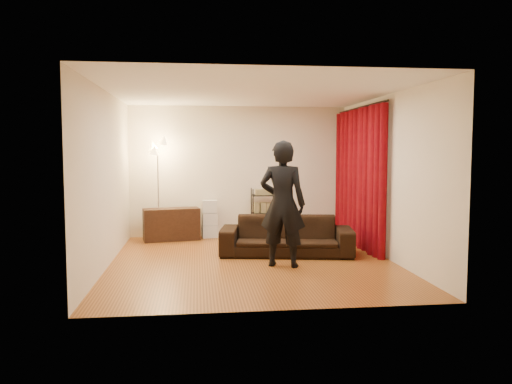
{
  "coord_description": "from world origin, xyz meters",
  "views": [
    {
      "loc": [
        -0.87,
        -7.88,
        1.79
      ],
      "look_at": [
        0.1,
        0.3,
        1.1
      ],
      "focal_mm": 35.0,
      "sensor_mm": 36.0,
      "label": 1
    }
  ],
  "objects": [
    {
      "name": "wire_shelf",
      "position": [
        0.48,
        2.19,
        0.51
      ],
      "size": [
        0.55,
        0.48,
        1.01
      ],
      "primitive_type": null,
      "rotation": [
        0.0,
        0.0,
        -0.4
      ],
      "color": "black",
      "rests_on": "ground"
    },
    {
      "name": "media_cabinet",
      "position": [
        -1.38,
        2.09,
        0.32
      ],
      "size": [
        1.15,
        0.61,
        0.64
      ],
      "primitive_type": "cube",
      "rotation": [
        0.0,
        0.0,
        0.19
      ],
      "color": "black",
      "rests_on": "ground"
    },
    {
      "name": "curtain_rod",
      "position": [
        2.15,
        1.12,
        2.58
      ],
      "size": [
        0.04,
        2.65,
        0.04
      ],
      "primitive_type": "cylinder",
      "rotation": [
        1.57,
        0.0,
        0.0
      ],
      "color": "black",
      "rests_on": "wall_right"
    },
    {
      "name": "sofa",
      "position": [
        0.65,
        0.47,
        0.33
      ],
      "size": [
        2.36,
        1.24,
        0.66
      ],
      "primitive_type": "imported",
      "rotation": [
        0.0,
        0.0,
        -0.17
      ],
      "color": "black",
      "rests_on": "ground"
    },
    {
      "name": "wall_back",
      "position": [
        0.0,
        2.5,
        1.35
      ],
      "size": [
        5.0,
        0.0,
        5.0
      ],
      "primitive_type": "plane",
      "rotation": [
        1.57,
        0.0,
        0.0
      ],
      "color": "beige",
      "rests_on": "ground"
    },
    {
      "name": "floor_lamp",
      "position": [
        -1.64,
        2.09,
        1.0
      ],
      "size": [
        0.45,
        0.45,
        2.0
      ],
      "primitive_type": null,
      "rotation": [
        0.0,
        0.0,
        0.29
      ],
      "color": "silver",
      "rests_on": "ground"
    },
    {
      "name": "storage_boxes",
      "position": [
        -0.62,
        2.31,
        0.39
      ],
      "size": [
        0.32,
        0.26,
        0.77
      ],
      "primitive_type": null,
      "rotation": [
        0.0,
        0.0,
        0.04
      ],
      "color": "beige",
      "rests_on": "ground"
    },
    {
      "name": "floor",
      "position": [
        0.0,
        0.0,
        0.0
      ],
      "size": [
        5.0,
        5.0,
        0.0
      ],
      "primitive_type": "plane",
      "color": "#985825",
      "rests_on": "ground"
    },
    {
      "name": "curtain",
      "position": [
        2.13,
        1.12,
        1.28
      ],
      "size": [
        0.22,
        2.65,
        2.55
      ],
      "primitive_type": null,
      "color": "#65080A",
      "rests_on": "ground"
    },
    {
      "name": "wall_left",
      "position": [
        -2.25,
        0.0,
        1.35
      ],
      "size": [
        0.0,
        5.0,
        5.0
      ],
      "primitive_type": "plane",
      "rotation": [
        1.57,
        0.0,
        1.57
      ],
      "color": "beige",
      "rests_on": "ground"
    },
    {
      "name": "ceiling",
      "position": [
        0.0,
        0.0,
        2.7
      ],
      "size": [
        5.0,
        5.0,
        0.0
      ],
      "primitive_type": "plane",
      "rotation": [
        3.14,
        0.0,
        0.0
      ],
      "color": "white",
      "rests_on": "ground"
    },
    {
      "name": "person",
      "position": [
        0.43,
        -0.39,
        0.97
      ],
      "size": [
        0.83,
        0.68,
        1.94
      ],
      "primitive_type": "imported",
      "rotation": [
        0.0,
        0.0,
        2.79
      ],
      "color": "black",
      "rests_on": "ground"
    },
    {
      "name": "wall_right",
      "position": [
        2.25,
        0.0,
        1.35
      ],
      "size": [
        0.0,
        5.0,
        5.0
      ],
      "primitive_type": "plane",
      "rotation": [
        1.57,
        0.0,
        -1.57
      ],
      "color": "beige",
      "rests_on": "ground"
    },
    {
      "name": "wall_front",
      "position": [
        0.0,
        -2.5,
        1.35
      ],
      "size": [
        5.0,
        0.0,
        5.0
      ],
      "primitive_type": "plane",
      "rotation": [
        -1.57,
        0.0,
        0.0
      ],
      "color": "beige",
      "rests_on": "ground"
    }
  ]
}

